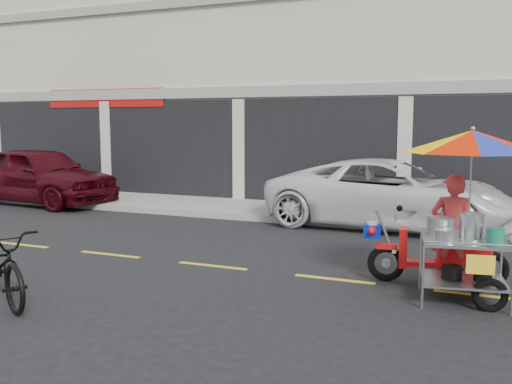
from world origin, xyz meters
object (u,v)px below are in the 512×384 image
at_px(white_pickup, 391,193).
at_px(near_bicycle, 0,265).
at_px(maroon_sedan, 40,175).
at_px(food_vendor_rig, 462,190).

distance_m(white_pickup, near_bicycle, 8.11).
height_order(maroon_sedan, near_bicycle, maroon_sedan).
bearing_deg(white_pickup, food_vendor_rig, -155.80).
xyz_separation_m(maroon_sedan, near_bicycle, (5.99, -6.99, -0.32)).
xyz_separation_m(maroon_sedan, white_pickup, (9.66, 0.23, -0.07)).
distance_m(maroon_sedan, food_vendor_rig, 12.17).
relative_size(maroon_sedan, food_vendor_rig, 1.95).
bearing_deg(food_vendor_rig, maroon_sedan, 150.08).
bearing_deg(food_vendor_rig, white_pickup, 101.30).
bearing_deg(maroon_sedan, near_bicycle, -132.17).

